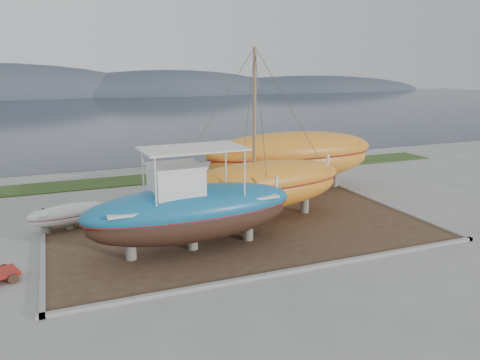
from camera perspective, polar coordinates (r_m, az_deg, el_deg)
name	(u,v)px	position (r m, az deg, el deg)	size (l,w,h in m)	color
ground	(271,253)	(20.37, 3.84, -8.86)	(140.00, 140.00, 0.00)	gray
dirt_patch	(237,224)	(23.78, -0.37, -5.40)	(18.00, 12.00, 0.06)	#422D1E
curb_frame	(237,223)	(23.77, -0.37, -5.30)	(18.60, 12.60, 0.15)	gray
grass_strip	(179,176)	(34.33, -7.50, 0.46)	(44.00, 3.00, 0.08)	#284219
sea	(100,112)	(87.64, -16.72, 7.94)	(260.00, 100.00, 0.04)	#171F2E
mountain_ridge	(79,95)	(142.35, -18.99, 9.74)	(200.00, 36.00, 20.00)	#333D49
blue_caique	(192,200)	(19.98, -5.91, -2.38)	(9.30, 2.91, 4.47)	#186796
white_dinghy	(69,217)	(24.39, -20.12, -4.26)	(3.87, 1.45, 1.16)	silver
orange_sailboat	(263,137)	(23.39, 2.77, 5.26)	(9.39, 2.77, 8.65)	orange
orange_bare_hull	(291,162)	(29.74, 6.25, 2.14)	(11.26, 3.38, 3.69)	orange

